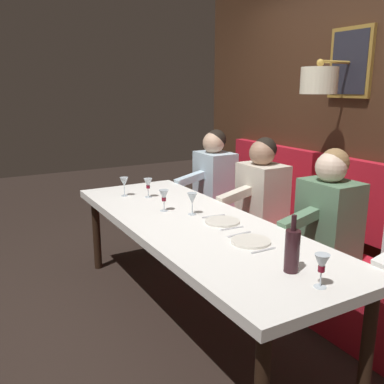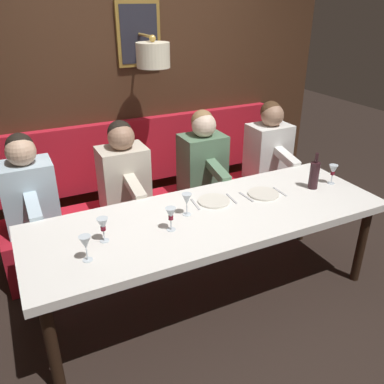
% 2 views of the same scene
% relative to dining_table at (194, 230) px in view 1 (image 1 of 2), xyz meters
% --- Properties ---
extents(ground_plane, '(12.00, 12.00, 0.00)m').
position_rel_dining_table_xyz_m(ground_plane, '(0.00, 0.00, -0.68)').
color(ground_plane, black).
extents(dining_table, '(0.90, 2.60, 0.74)m').
position_rel_dining_table_xyz_m(dining_table, '(0.00, 0.00, 0.00)').
color(dining_table, white).
rests_on(dining_table, ground_plane).
extents(banquette_bench, '(0.52, 2.80, 0.45)m').
position_rel_dining_table_xyz_m(banquette_bench, '(0.89, 0.00, -0.45)').
color(banquette_bench, red).
rests_on(banquette_bench, ground_plane).
extents(back_wall_panel, '(0.59, 4.00, 2.90)m').
position_rel_dining_table_xyz_m(back_wall_panel, '(1.46, -0.00, 0.69)').
color(back_wall_panel, '#422819').
rests_on(back_wall_panel, ground_plane).
extents(diner_near, '(0.60, 0.40, 0.79)m').
position_rel_dining_table_xyz_m(diner_near, '(0.88, -0.40, 0.14)').
color(diner_near, '#567A5B').
rests_on(diner_near, banquette_bench).
extents(diner_middle, '(0.60, 0.40, 0.79)m').
position_rel_dining_table_xyz_m(diner_middle, '(0.88, 0.36, 0.14)').
color(diner_middle, beige).
rests_on(diner_middle, banquette_bench).
extents(diner_far, '(0.60, 0.40, 0.79)m').
position_rel_dining_table_xyz_m(diner_far, '(0.88, 1.12, 0.14)').
color(diner_far, silver).
rests_on(diner_far, banquette_bench).
extents(place_setting_0, '(0.24, 0.31, 0.01)m').
position_rel_dining_table_xyz_m(place_setting_0, '(0.09, -0.52, 0.07)').
color(place_setting_0, silver).
rests_on(place_setting_0, dining_table).
extents(place_setting_1, '(0.24, 0.32, 0.01)m').
position_rel_dining_table_xyz_m(place_setting_1, '(0.16, -0.11, 0.07)').
color(place_setting_1, silver).
rests_on(place_setting_1, dining_table).
extents(wine_glass_0, '(0.07, 0.07, 0.16)m').
position_rel_dining_table_xyz_m(wine_glass_0, '(-0.17, 0.91, 0.18)').
color(wine_glass_0, silver).
rests_on(wine_glass_0, dining_table).
extents(wine_glass_1, '(0.07, 0.07, 0.16)m').
position_rel_dining_table_xyz_m(wine_glass_1, '(-0.01, 0.77, 0.18)').
color(wine_glass_1, silver).
rests_on(wine_glass_1, dining_table).
extents(wine_glass_2, '(0.07, 0.07, 0.16)m').
position_rel_dining_table_xyz_m(wine_glass_2, '(-0.07, 0.34, 0.18)').
color(wine_glass_2, silver).
rests_on(wine_glass_2, dining_table).
extents(wine_glass_3, '(0.07, 0.07, 0.16)m').
position_rel_dining_table_xyz_m(wine_glass_3, '(0.02, -1.15, 0.18)').
color(wine_glass_3, silver).
rests_on(wine_glass_3, dining_table).
extents(wine_glass_4, '(0.07, 0.07, 0.16)m').
position_rel_dining_table_xyz_m(wine_glass_4, '(0.07, 0.15, 0.18)').
color(wine_glass_4, silver).
rests_on(wine_glass_4, dining_table).
extents(wine_bottle, '(0.08, 0.08, 0.30)m').
position_rel_dining_table_xyz_m(wine_bottle, '(0.02, -0.95, 0.18)').
color(wine_bottle, '#33191E').
rests_on(wine_bottle, dining_table).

